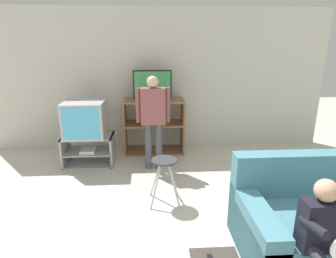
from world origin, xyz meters
The scene contains 9 objects.
wall_back centered at (0.00, 4.04, 1.30)m, with size 6.40×0.06×2.60m.
tv_stand centered at (-1.20, 3.24, 0.24)m, with size 0.82×0.52×0.49m.
television_main centered at (-1.22, 3.24, 0.79)m, with size 0.65×0.63×0.58m.
media_shelf centered at (-0.09, 3.72, 0.51)m, with size 1.10×0.51×1.00m.
television_flat centered at (-0.11, 3.70, 1.25)m, with size 0.68×0.20×0.53m.
folding_stool centered at (0.02, 1.93, 0.47)m, with size 0.38×0.36×0.59m.
couch centered at (1.45, 0.94, 0.30)m, with size 1.53×0.98×0.90m.
person_standing_adult centered at (-0.11, 2.98, 0.91)m, with size 0.53×0.20×1.50m.
person_seated_child centered at (1.12, 0.38, 0.61)m, with size 0.33×0.43×1.03m.
Camera 1 is at (-0.14, -1.28, 1.96)m, focal length 30.00 mm.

